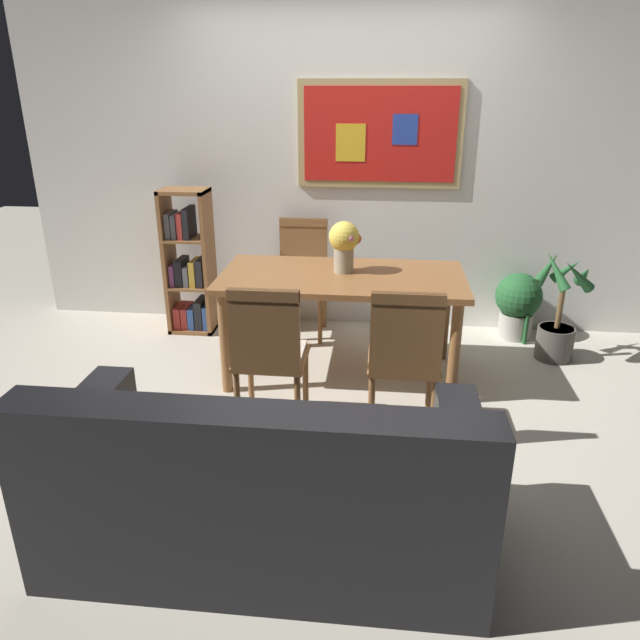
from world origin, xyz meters
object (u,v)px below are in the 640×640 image
(dining_table, at_px, (342,288))
(bookshelf, at_px, (190,270))
(dining_chair_far_left, at_px, (302,268))
(potted_palm, at_px, (558,320))
(dining_chair_near_left, at_px, (269,348))
(flower_vase, at_px, (344,243))
(dining_chair_near_right, at_px, (405,352))
(potted_ivy, at_px, (518,303))
(leather_couch, at_px, (263,491))

(dining_table, relative_size, bookshelf, 1.40)
(dining_chair_far_left, distance_m, potted_palm, 1.96)
(dining_chair_near_left, bearing_deg, potted_palm, 32.73)
(dining_table, xyz_separation_m, dining_chair_far_left, (-0.37, 0.75, -0.10))
(dining_chair_far_left, distance_m, bookshelf, 0.90)
(potted_palm, distance_m, flower_vase, 1.69)
(bookshelf, distance_m, flower_vase, 1.47)
(dining_chair_near_right, xyz_separation_m, potted_palm, (1.14, 1.19, -0.23))
(dining_chair_near_right, height_order, flower_vase, flower_vase)
(bookshelf, xyz_separation_m, potted_ivy, (2.61, 0.12, -0.22))
(dining_table, bearing_deg, dining_chair_near_right, -62.58)
(dining_chair_near_left, distance_m, potted_palm, 2.26)
(leather_couch, distance_m, bookshelf, 2.65)
(leather_couch, xyz_separation_m, potted_palm, (1.74, 2.16, -0.01))
(dining_table, distance_m, dining_chair_far_left, 0.85)
(dining_chair_near_right, bearing_deg, bookshelf, 139.01)
(potted_ivy, xyz_separation_m, potted_palm, (0.21, -0.38, 0.01))
(potted_ivy, bearing_deg, bookshelf, -177.35)
(leather_couch, relative_size, flower_vase, 5.30)
(dining_table, height_order, dining_chair_far_left, dining_chair_far_left)
(bookshelf, bearing_deg, potted_ivy, 2.65)
(dining_chair_near_right, relative_size, leather_couch, 0.51)
(leather_couch, distance_m, flower_vase, 1.92)
(dining_chair_far_left, height_order, potted_palm, dining_chair_far_left)
(leather_couch, height_order, potted_palm, leather_couch)
(potted_ivy, height_order, flower_vase, flower_vase)
(dining_chair_near_right, height_order, bookshelf, bookshelf)
(dining_table, xyz_separation_m, potted_ivy, (1.34, 0.80, -0.34))
(dining_chair_far_left, bearing_deg, dining_chair_near_right, -63.15)
(dining_chair_near_right, xyz_separation_m, flower_vase, (-0.39, 0.84, 0.39))
(potted_palm, height_order, flower_vase, flower_vase)
(dining_chair_near_left, xyz_separation_m, leather_couch, (0.15, -0.94, -0.23))
(dining_chair_near_left, height_order, leather_couch, dining_chair_near_left)
(dining_chair_near_left, relative_size, potted_palm, 1.09)
(dining_chair_near_right, height_order, leather_couch, dining_chair_near_right)
(dining_table, relative_size, dining_chair_near_right, 1.77)
(dining_chair_near_left, distance_m, flower_vase, 1.01)
(dining_chair_far_left, xyz_separation_m, potted_ivy, (1.71, 0.04, -0.25))
(dining_chair_far_left, bearing_deg, leather_couch, -86.05)
(leather_couch, distance_m, potted_ivy, 2.97)
(dining_chair_near_right, bearing_deg, potted_ivy, 59.24)
(leather_couch, height_order, potted_ivy, leather_couch)
(dining_chair_far_left, bearing_deg, bookshelf, -175.11)
(dining_chair_near_right, height_order, potted_palm, dining_chair_near_right)
(potted_palm, xyz_separation_m, flower_vase, (-1.54, -0.35, 0.62))
(dining_chair_near_left, bearing_deg, potted_ivy, 43.54)
(dining_chair_near_right, bearing_deg, dining_chair_far_left, 116.85)
(dining_chair_near_left, xyz_separation_m, flower_vase, (0.35, 0.87, 0.39))
(dining_chair_far_left, bearing_deg, potted_palm, -10.06)
(dining_chair_far_left, height_order, dining_chair_near_left, same)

